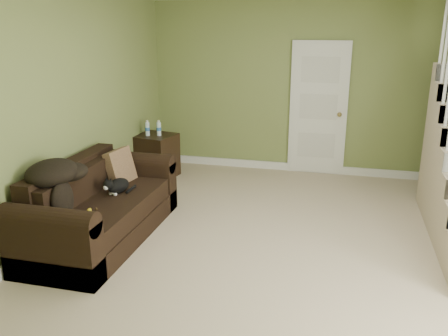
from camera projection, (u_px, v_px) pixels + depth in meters
The scene contains 13 objects.
floor at pixel (287, 247), 5.00m from camera, with size 5.00×5.50×0.01m, color tan.
wall_back at pixel (313, 89), 7.17m from camera, with size 5.00×0.04×2.60m, color olive.
wall_front at pixel (219, 254), 2.07m from camera, with size 5.00×0.04×2.60m, color olive.
wall_left at pixel (64, 114), 5.21m from camera, with size 0.04×5.50×2.60m, color olive.
baseboard_back at pixel (308, 168), 7.50m from camera, with size 5.00×0.04×0.12m, color white.
baseboard_left at pixel (77, 219), 5.57m from camera, with size 0.04×5.50×0.12m, color white.
door at pixel (318, 109), 7.19m from camera, with size 0.86×0.12×2.02m.
sofa at pixel (99, 210), 5.14m from camera, with size 0.92×2.13×0.84m.
side_table at pixel (156, 156), 7.19m from camera, with size 0.64×0.64×0.88m.
cat at pixel (117, 186), 5.22m from camera, with size 0.24×0.46×0.22m.
banana at pixel (89, 212), 4.67m from camera, with size 0.05×0.17×0.05m, color gold.
throw_pillow at pixel (120, 167), 5.59m from camera, with size 0.10×0.41×0.41m, color #482E1D.
throw_blanket at pixel (52, 173), 4.61m from camera, with size 0.45×0.60×0.25m, color black.
Camera 1 is at (0.48, -4.56, 2.27)m, focal length 38.00 mm.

